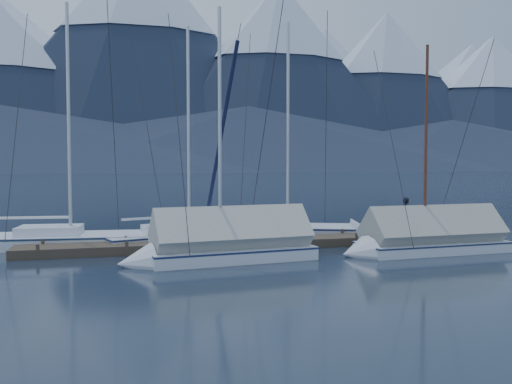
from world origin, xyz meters
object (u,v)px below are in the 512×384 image
Objects in this scene: sailboat_covered_near at (421,241)px; sailboat_covered_far at (216,248)px; person at (406,215)px; sailboat_open_left at (85,242)px; sailboat_open_mid at (200,237)px; sailboat_open_right at (300,233)px.

sailboat_covered_far is (-7.69, 0.20, 0.03)m from sailboat_covered_near.
sailboat_covered_near is 3.29m from person.
sailboat_open_mid is at bearing 3.71° from sailboat_open_left.
sailboat_covered_far is at bearing 178.53° from sailboat_covered_near.
sailboat_open_right is (9.28, 0.59, 0.00)m from sailboat_open_left.
person is (4.01, -2.34, 0.92)m from sailboat_open_right.
sailboat_open_right is 6.92× the size of person.
sailboat_open_left is at bearing 158.59° from sailboat_covered_near.
sailboat_open_left reaches higher than sailboat_covered_far.
sailboat_open_right is at bearing 118.26° from sailboat_covered_near.
sailboat_open_right is 1.13× the size of sailboat_covered_far.
sailboat_covered_far is at bearing -45.62° from sailboat_open_left.
sailboat_open_mid is at bearing -176.37° from sailboat_open_right.
sailboat_open_mid is 9.05m from sailboat_covered_near.
sailboat_open_mid is 4.61m from sailboat_open_right.
sailboat_open_left is 6.90× the size of person.
sailboat_open_left is at bearing -176.33° from sailboat_open_right.
sailboat_open_left is at bearing 134.38° from sailboat_covered_far.
sailboat_open_mid is at bearing 145.89° from sailboat_covered_near.
sailboat_open_mid is 1.16× the size of sailboat_covered_near.
sailboat_open_right reaches higher than sailboat_covered_far.
sailboat_open_right is (4.60, 0.29, 0.01)m from sailboat_open_mid.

